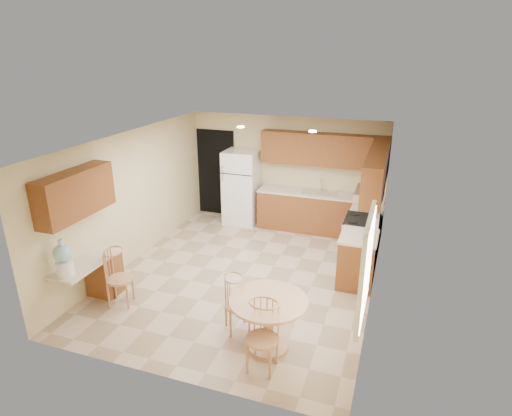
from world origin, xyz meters
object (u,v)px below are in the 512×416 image
(stove, at_px, (361,241))
(chair_desk, at_px, (115,275))
(chair_table_a, at_px, (235,301))
(water_crock, at_px, (63,259))
(refrigerator, at_px, (242,187))
(chair_table_b, at_px, (260,335))
(dining_table, at_px, (268,317))

(stove, bearing_deg, chair_desk, -141.27)
(chair_table_a, bearing_deg, water_crock, -114.75)
(refrigerator, distance_m, chair_table_b, 5.12)
(stove, xyz_separation_m, chair_table_a, (-1.45, -2.81, 0.07))
(stove, bearing_deg, water_crock, -139.94)
(refrigerator, relative_size, chair_desk, 1.83)
(dining_table, distance_m, chair_desk, 2.58)
(refrigerator, distance_m, water_crock, 4.64)
(chair_table_a, height_order, water_crock, water_crock)
(chair_table_b, bearing_deg, chair_table_a, -47.71)
(stove, xyz_separation_m, chair_table_b, (-0.85, -3.47, 0.11))
(stove, relative_size, chair_table_a, 1.24)
(dining_table, xyz_separation_m, chair_table_a, (-0.55, 0.17, 0.03))
(dining_table, distance_m, chair_table_a, 0.58)
(refrigerator, height_order, chair_table_a, refrigerator)
(chair_table_a, distance_m, water_crock, 2.57)
(refrigerator, bearing_deg, dining_table, -64.78)
(refrigerator, bearing_deg, chair_table_a, -70.51)
(chair_table_a, bearing_deg, refrigerator, 163.45)
(dining_table, height_order, chair_table_a, chair_table_a)
(stove, height_order, dining_table, stove)
(chair_table_b, relative_size, water_crock, 1.69)
(dining_table, height_order, chair_desk, chair_desk)
(chair_desk, bearing_deg, refrigerator, 153.56)
(stove, relative_size, chair_desk, 1.16)
(stove, distance_m, chair_table_a, 3.16)
(stove, xyz_separation_m, dining_table, (-0.90, -2.97, 0.04))
(dining_table, relative_size, water_crock, 1.86)
(refrigerator, xyz_separation_m, stove, (2.88, -1.22, -0.39))
(water_crock, bearing_deg, chair_desk, 48.73)
(water_crock, bearing_deg, chair_table_b, -3.18)
(dining_table, distance_m, water_crock, 3.09)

